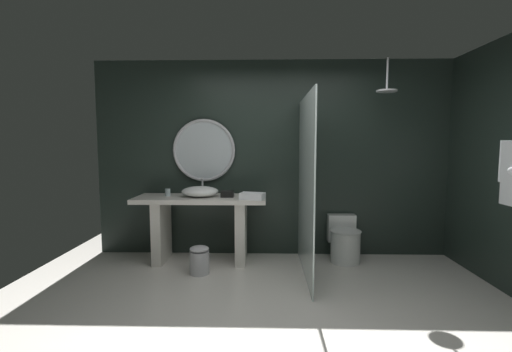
% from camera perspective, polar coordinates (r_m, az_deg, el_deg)
% --- Properties ---
extents(ground_plane, '(5.76, 5.76, 0.00)m').
position_cam_1_polar(ground_plane, '(3.22, 3.92, -22.70)').
color(ground_plane, silver).
extents(back_wall_panel, '(4.80, 0.10, 2.60)m').
position_cam_1_polar(back_wall_panel, '(4.74, 3.07, 2.81)').
color(back_wall_panel, '#1E2823').
rests_on(back_wall_panel, ground_plane).
extents(side_wall_right, '(0.10, 2.47, 2.60)m').
position_cam_1_polar(side_wall_right, '(4.37, 36.05, 1.55)').
color(side_wall_right, '#1E2823').
rests_on(side_wall_right, ground_plane).
extents(vanity_counter, '(1.65, 0.60, 0.84)m').
position_cam_1_polar(vanity_counter, '(4.55, -8.95, -7.01)').
color(vanity_counter, silver).
rests_on(vanity_counter, ground_plane).
extents(vessel_sink, '(0.46, 0.38, 0.23)m').
position_cam_1_polar(vessel_sink, '(4.47, -9.11, -2.50)').
color(vessel_sink, white).
rests_on(vessel_sink, vanity_counter).
extents(tumbler_cup, '(0.07, 0.07, 0.10)m').
position_cam_1_polar(tumbler_cup, '(4.62, -14.20, -2.60)').
color(tumbler_cup, silver).
rests_on(tumbler_cup, vanity_counter).
extents(tissue_box, '(0.16, 0.13, 0.08)m').
position_cam_1_polar(tissue_box, '(4.42, -4.70, -2.93)').
color(tissue_box, black).
rests_on(tissue_box, vanity_counter).
extents(round_wall_mirror, '(0.83, 0.04, 0.83)m').
position_cam_1_polar(round_wall_mirror, '(4.72, -8.49, 4.17)').
color(round_wall_mirror, '#B7B7BC').
extents(shower_glass_panel, '(0.02, 1.46, 2.05)m').
position_cam_1_polar(shower_glass_panel, '(4.02, 8.10, -1.67)').
color(shower_glass_panel, silver).
rests_on(shower_glass_panel, ground_plane).
extents(rain_shower_head, '(0.24, 0.24, 0.39)m').
position_cam_1_polar(rain_shower_head, '(4.47, 20.56, 13.26)').
color(rain_shower_head, '#B7B7BC').
extents(toilet, '(0.39, 0.54, 0.56)m').
position_cam_1_polar(toilet, '(4.71, 14.21, -10.30)').
color(toilet, white).
rests_on(toilet, ground_plane).
extents(waste_bin, '(0.22, 0.22, 0.33)m').
position_cam_1_polar(waste_bin, '(4.22, -9.21, -13.32)').
color(waste_bin, '#B7B7BC').
rests_on(waste_bin, ground_plane).
extents(folded_hand_towel, '(0.33, 0.25, 0.08)m').
position_cam_1_polar(folded_hand_towel, '(4.22, -0.60, -3.29)').
color(folded_hand_towel, white).
rests_on(folded_hand_towel, vanity_counter).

